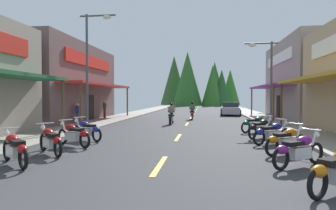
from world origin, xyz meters
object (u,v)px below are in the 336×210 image
(streetlamp_left, at_px, (92,56))
(parked_car_curbside, at_px, (230,109))
(motorcycle_parked_left_3, at_px, (74,134))
(motorcycle_parked_right_1, at_px, (299,150))
(motorcycle_parked_right_2, at_px, (286,140))
(motorcycle_parked_left_4, at_px, (87,130))
(streetlamp_right, at_px, (266,70))
(rider_cruising_trailing, at_px, (192,112))
(pedestrian_browsing, at_px, (105,108))
(rider_cruising_lead, at_px, (171,115))
(motorcycle_parked_right_4, at_px, (261,128))
(motorcycle_parked_left_2, at_px, (50,140))
(motorcycle_parked_left_1, at_px, (15,148))
(motorcycle_parked_right_5, at_px, (255,124))
(motorcycle_parked_right_3, at_px, (272,132))
(pedestrian_by_shop, at_px, (77,112))

(streetlamp_left, relative_size, parked_car_curbside, 1.54)
(motorcycle_parked_left_3, bearing_deg, motorcycle_parked_right_1, -166.42)
(motorcycle_parked_right_2, xyz_separation_m, motorcycle_parked_left_4, (-7.97, 2.06, 0.00))
(streetlamp_right, bearing_deg, rider_cruising_trailing, 133.40)
(motorcycle_parked_right_1, height_order, parked_car_curbside, parked_car_curbside)
(pedestrian_browsing, bearing_deg, motorcycle_parked_right_2, -97.01)
(parked_car_curbside, bearing_deg, rider_cruising_lead, 158.39)
(motorcycle_parked_right_2, height_order, motorcycle_parked_right_4, same)
(motorcycle_parked_right_2, bearing_deg, streetlamp_left, 108.90)
(motorcycle_parked_right_1, relative_size, motorcycle_parked_left_2, 1.08)
(motorcycle_parked_right_1, bearing_deg, motorcycle_parked_left_1, 148.90)
(motorcycle_parked_right_5, bearing_deg, motorcycle_parked_right_4, -128.82)
(motorcycle_parked_right_4, bearing_deg, motorcycle_parked_left_2, 164.07)
(motorcycle_parked_left_3, distance_m, rider_cruising_lead, 9.89)
(motorcycle_parked_right_3, relative_size, motorcycle_parked_left_3, 0.97)
(pedestrian_browsing, bearing_deg, rider_cruising_lead, -77.38)
(motorcycle_parked_right_2, bearing_deg, motorcycle_parked_right_1, -133.71)
(pedestrian_by_shop, bearing_deg, motorcycle_parked_right_5, -63.35)
(streetlamp_left, xyz_separation_m, rider_cruising_trailing, (5.48, 8.77, -3.70))
(motorcycle_parked_right_5, bearing_deg, pedestrian_browsing, 109.52)
(motorcycle_parked_right_2, height_order, motorcycle_parked_left_2, same)
(streetlamp_left, bearing_deg, pedestrian_browsing, 105.01)
(motorcycle_parked_left_1, relative_size, motorcycle_parked_left_4, 0.92)
(pedestrian_by_shop, relative_size, pedestrian_browsing, 0.92)
(rider_cruising_lead, distance_m, pedestrian_browsing, 7.35)
(streetlamp_right, height_order, parked_car_curbside, streetlamp_right)
(streetlamp_left, bearing_deg, motorcycle_parked_left_4, -71.19)
(motorcycle_parked_right_1, bearing_deg, motorcycle_parked_left_3, 126.07)
(motorcycle_parked_right_2, relative_size, motorcycle_parked_left_1, 1.00)
(streetlamp_left, relative_size, motorcycle_parked_right_3, 3.71)
(rider_cruising_lead, bearing_deg, parked_car_curbside, -24.33)
(motorcycle_parked_left_2, height_order, pedestrian_by_shop, pedestrian_by_shop)
(motorcycle_parked_right_3, bearing_deg, motorcycle_parked_right_1, -126.82)
(rider_cruising_lead, bearing_deg, motorcycle_parked_right_5, -127.92)
(motorcycle_parked_right_1, distance_m, motorcycle_parked_left_3, 8.04)
(rider_cruising_lead, bearing_deg, motorcycle_parked_left_2, 166.24)
(rider_cruising_lead, bearing_deg, motorcycle_parked_right_1, -156.89)
(motorcycle_parked_right_5, bearing_deg, streetlamp_right, 34.15)
(motorcycle_parked_right_2, height_order, rider_cruising_trailing, rider_cruising_trailing)
(motorcycle_parked_right_3, xyz_separation_m, motorcycle_parked_right_4, (-0.09, 1.80, 0.00))
(pedestrian_browsing, bearing_deg, motorcycle_parked_right_4, -87.83)
(motorcycle_parked_right_5, xyz_separation_m, motorcycle_parked_left_1, (-8.11, -8.59, 0.00))
(pedestrian_by_shop, relative_size, parked_car_curbside, 0.35)
(streetlamp_left, bearing_deg, motorcycle_parked_left_3, -75.09)
(rider_cruising_lead, bearing_deg, motorcycle_parked_left_3, 164.35)
(motorcycle_parked_right_3, height_order, motorcycle_parked_left_2, same)
(motorcycle_parked_left_1, xyz_separation_m, pedestrian_by_shop, (-3.51, 11.50, 0.39))
(motorcycle_parked_left_1, distance_m, motorcycle_parked_left_2, 1.59)
(pedestrian_by_shop, bearing_deg, motorcycle_parked_right_2, -86.79)
(motorcycle_parked_left_3, height_order, pedestrian_by_shop, pedestrian_by_shop)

